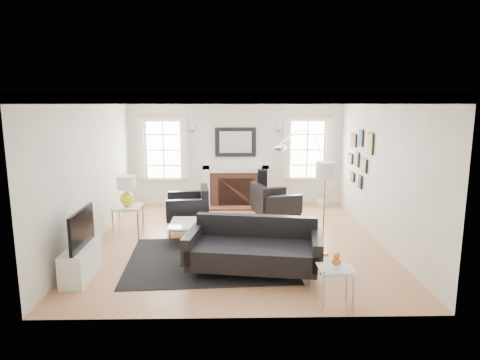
{
  "coord_description": "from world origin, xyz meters",
  "views": [
    {
      "loc": [
        -0.12,
        -8.01,
        2.74
      ],
      "look_at": [
        0.06,
        0.3,
        1.16
      ],
      "focal_mm": 32.0,
      "sensor_mm": 36.0,
      "label": 1
    }
  ],
  "objects_px": {
    "sofa": "(254,249)",
    "gourd_lamp": "(126,189)",
    "armchair_left": "(190,207)",
    "coffee_table": "(193,224)",
    "armchair_right": "(273,203)",
    "fireplace": "(236,186)",
    "arc_floor_lamp": "(302,167)"
  },
  "relations": [
    {
      "from": "arc_floor_lamp",
      "to": "coffee_table",
      "type": "bearing_deg",
      "value": -138.84
    },
    {
      "from": "sofa",
      "to": "gourd_lamp",
      "type": "xyz_separation_m",
      "value": [
        -2.45,
        1.85,
        0.6
      ]
    },
    {
      "from": "armchair_left",
      "to": "arc_floor_lamp",
      "type": "height_order",
      "value": "arc_floor_lamp"
    },
    {
      "from": "armchair_left",
      "to": "armchair_right",
      "type": "height_order",
      "value": "armchair_right"
    },
    {
      "from": "fireplace",
      "to": "armchair_right",
      "type": "xyz_separation_m",
      "value": [
        0.84,
        -1.27,
        -0.16
      ]
    },
    {
      "from": "gourd_lamp",
      "to": "sofa",
      "type": "bearing_deg",
      "value": -37.02
    },
    {
      "from": "sofa",
      "to": "coffee_table",
      "type": "bearing_deg",
      "value": 126.82
    },
    {
      "from": "coffee_table",
      "to": "fireplace",
      "type": "bearing_deg",
      "value": 72.92
    },
    {
      "from": "fireplace",
      "to": "armchair_left",
      "type": "xyz_separation_m",
      "value": [
        -1.03,
        -1.55,
        -0.16
      ]
    },
    {
      "from": "armchair_right",
      "to": "coffee_table",
      "type": "height_order",
      "value": "armchair_right"
    },
    {
      "from": "fireplace",
      "to": "gourd_lamp",
      "type": "xyz_separation_m",
      "value": [
        -2.2,
        -2.44,
        0.44
      ]
    },
    {
      "from": "gourd_lamp",
      "to": "arc_floor_lamp",
      "type": "xyz_separation_m",
      "value": [
        3.79,
        1.78,
        0.15
      ]
    },
    {
      "from": "gourd_lamp",
      "to": "arc_floor_lamp",
      "type": "relative_size",
      "value": 0.29
    },
    {
      "from": "sofa",
      "to": "coffee_table",
      "type": "distance_m",
      "value": 1.85
    },
    {
      "from": "armchair_left",
      "to": "coffee_table",
      "type": "relative_size",
      "value": 1.25
    },
    {
      "from": "sofa",
      "to": "arc_floor_lamp",
      "type": "bearing_deg",
      "value": 69.72
    },
    {
      "from": "gourd_lamp",
      "to": "armchair_left",
      "type": "bearing_deg",
      "value": 37.39
    },
    {
      "from": "armchair_right",
      "to": "arc_floor_lamp",
      "type": "bearing_deg",
      "value": 38.83
    },
    {
      "from": "coffee_table",
      "to": "sofa",
      "type": "bearing_deg",
      "value": -53.18
    },
    {
      "from": "gourd_lamp",
      "to": "arc_floor_lamp",
      "type": "height_order",
      "value": "arc_floor_lamp"
    },
    {
      "from": "fireplace",
      "to": "armchair_right",
      "type": "distance_m",
      "value": 1.53
    },
    {
      "from": "fireplace",
      "to": "armchair_left",
      "type": "bearing_deg",
      "value": -123.67
    },
    {
      "from": "fireplace",
      "to": "coffee_table",
      "type": "bearing_deg",
      "value": -107.08
    },
    {
      "from": "armchair_right",
      "to": "arc_floor_lamp",
      "type": "distance_m",
      "value": 1.22
    },
    {
      "from": "fireplace",
      "to": "armchair_right",
      "type": "bearing_deg",
      "value": -56.56
    },
    {
      "from": "armchair_left",
      "to": "coffee_table",
      "type": "distance_m",
      "value": 1.27
    },
    {
      "from": "coffee_table",
      "to": "arc_floor_lamp",
      "type": "distance_m",
      "value": 3.35
    },
    {
      "from": "sofa",
      "to": "coffee_table",
      "type": "xyz_separation_m",
      "value": [
        -1.11,
        1.48,
        -0.02
      ]
    },
    {
      "from": "gourd_lamp",
      "to": "arc_floor_lamp",
      "type": "bearing_deg",
      "value": 25.14
    },
    {
      "from": "sofa",
      "to": "armchair_right",
      "type": "relative_size",
      "value": 1.84
    },
    {
      "from": "fireplace",
      "to": "gourd_lamp",
      "type": "height_order",
      "value": "gourd_lamp"
    },
    {
      "from": "arc_floor_lamp",
      "to": "armchair_left",
      "type": "bearing_deg",
      "value": -161.31
    }
  ]
}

